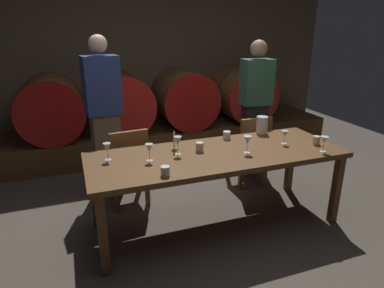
{
  "coord_description": "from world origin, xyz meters",
  "views": [
    {
      "loc": [
        -1.17,
        -2.81,
        1.89
      ],
      "look_at": [
        -0.14,
        0.02,
        0.82
      ],
      "focal_mm": 31.47,
      "sensor_mm": 36.0,
      "label": 1
    }
  ],
  "objects_px": {
    "dining_table": "(217,159)",
    "wine_glass_right": "(285,135)",
    "wine_barrel_center_left": "(121,103)",
    "wine_glass_center_left": "(178,142)",
    "wine_barrel_center_right": "(183,98)",
    "cup_center_left": "(200,147)",
    "wine_barrel_far_right": "(241,94)",
    "cup_far_left": "(165,171)",
    "wine_barrel_far_left": "(51,108)",
    "guest_left": "(104,116)",
    "wine_glass_left": "(149,149)",
    "cup_far_right": "(316,140)",
    "guest_right": "(255,107)",
    "cup_center_right": "(227,135)",
    "wine_glass_far_right": "(324,141)",
    "chair_right": "(250,147)",
    "pitcher": "(262,125)",
    "wine_glass_center_right": "(247,141)",
    "chair_left": "(128,164)",
    "candle_center": "(174,145)",
    "wine_glass_far_left": "(107,148)"
  },
  "relations": [
    {
      "from": "wine_glass_center_right",
      "to": "wine_barrel_center_left",
      "type": "bearing_deg",
      "value": 109.37
    },
    {
      "from": "dining_table",
      "to": "wine_barrel_center_right",
      "type": "bearing_deg",
      "value": 79.4
    },
    {
      "from": "chair_right",
      "to": "cup_far_left",
      "type": "xyz_separation_m",
      "value": [
        -1.35,
        -1.0,
        0.31
      ]
    },
    {
      "from": "wine_barrel_center_left",
      "to": "cup_far_left",
      "type": "distance_m",
      "value": 2.53
    },
    {
      "from": "wine_glass_center_right",
      "to": "wine_glass_far_right",
      "type": "bearing_deg",
      "value": -17.62
    },
    {
      "from": "wine_glass_center_left",
      "to": "cup_center_right",
      "type": "bearing_deg",
      "value": 22.34
    },
    {
      "from": "guest_right",
      "to": "cup_center_right",
      "type": "bearing_deg",
      "value": 46.53
    },
    {
      "from": "wine_glass_left",
      "to": "wine_glass_center_left",
      "type": "xyz_separation_m",
      "value": [
        0.28,
        0.06,
        0.01
      ]
    },
    {
      "from": "wine_barrel_far_left",
      "to": "wine_glass_right",
      "type": "relative_size",
      "value": 6.63
    },
    {
      "from": "wine_glass_far_left",
      "to": "wine_glass_left",
      "type": "height_order",
      "value": "wine_glass_far_left"
    },
    {
      "from": "chair_left",
      "to": "wine_glass_far_right",
      "type": "relative_size",
      "value": 5.87
    },
    {
      "from": "wine_barrel_center_left",
      "to": "wine_glass_center_right",
      "type": "xyz_separation_m",
      "value": [
        0.81,
        -2.31,
        0.06
      ]
    },
    {
      "from": "wine_glass_left",
      "to": "wine_glass_right",
      "type": "distance_m",
      "value": 1.37
    },
    {
      "from": "wine_barrel_center_right",
      "to": "cup_center_left",
      "type": "height_order",
      "value": "wine_barrel_center_right"
    },
    {
      "from": "wine_glass_far_right",
      "to": "pitcher",
      "type": "bearing_deg",
      "value": 108.78
    },
    {
      "from": "wine_barrel_center_left",
      "to": "wine_glass_center_right",
      "type": "bearing_deg",
      "value": -70.63
    },
    {
      "from": "dining_table",
      "to": "wine_glass_center_left",
      "type": "bearing_deg",
      "value": 167.25
    },
    {
      "from": "wine_glass_center_left",
      "to": "chair_left",
      "type": "bearing_deg",
      "value": 122.4
    },
    {
      "from": "pitcher",
      "to": "wine_glass_center_right",
      "type": "bearing_deg",
      "value": -132.79
    },
    {
      "from": "wine_glass_left",
      "to": "cup_far_right",
      "type": "distance_m",
      "value": 1.67
    },
    {
      "from": "wine_barrel_center_left",
      "to": "wine_glass_center_left",
      "type": "distance_m",
      "value": 2.14
    },
    {
      "from": "cup_far_right",
      "to": "chair_left",
      "type": "bearing_deg",
      "value": 155.56
    },
    {
      "from": "cup_center_right",
      "to": "wine_barrel_center_right",
      "type": "bearing_deg",
      "value": 85.24
    },
    {
      "from": "cup_center_left",
      "to": "wine_barrel_far_right",
      "type": "bearing_deg",
      "value": 53.55
    },
    {
      "from": "wine_glass_right",
      "to": "pitcher",
      "type": "bearing_deg",
      "value": 93.47
    },
    {
      "from": "wine_barrel_far_left",
      "to": "guest_left",
      "type": "distance_m",
      "value": 1.26
    },
    {
      "from": "wine_glass_right",
      "to": "cup_far_right",
      "type": "bearing_deg",
      "value": -22.54
    },
    {
      "from": "candle_center",
      "to": "wine_glass_center_right",
      "type": "distance_m",
      "value": 0.69
    },
    {
      "from": "pitcher",
      "to": "wine_glass_center_left",
      "type": "height_order",
      "value": "pitcher"
    },
    {
      "from": "wine_glass_far_right",
      "to": "wine_glass_center_left",
      "type": "bearing_deg",
      "value": 162.94
    },
    {
      "from": "dining_table",
      "to": "chair_right",
      "type": "relative_size",
      "value": 2.73
    },
    {
      "from": "wine_barrel_far_left",
      "to": "cup_far_left",
      "type": "xyz_separation_m",
      "value": [
        0.9,
        -2.53,
        -0.02
      ]
    },
    {
      "from": "dining_table",
      "to": "wine_glass_right",
      "type": "distance_m",
      "value": 0.75
    },
    {
      "from": "chair_left",
      "to": "pitcher",
      "type": "xyz_separation_m",
      "value": [
        1.44,
        -0.29,
        0.36
      ]
    },
    {
      "from": "wine_barrel_far_right",
      "to": "cup_far_right",
      "type": "bearing_deg",
      "value": -99.68
    },
    {
      "from": "pitcher",
      "to": "wine_glass_far_right",
      "type": "relative_size",
      "value": 1.25
    },
    {
      "from": "guest_left",
      "to": "pitcher",
      "type": "relative_size",
      "value": 9.59
    },
    {
      "from": "pitcher",
      "to": "cup_center_left",
      "type": "distance_m",
      "value": 0.9
    },
    {
      "from": "guest_right",
      "to": "pitcher",
      "type": "height_order",
      "value": "guest_right"
    },
    {
      "from": "guest_right",
      "to": "wine_glass_center_right",
      "type": "height_order",
      "value": "guest_right"
    },
    {
      "from": "dining_table",
      "to": "cup_far_left",
      "type": "xyz_separation_m",
      "value": [
        -0.6,
        -0.32,
        0.11
      ]
    },
    {
      "from": "wine_barrel_center_right",
      "to": "wine_glass_center_left",
      "type": "xyz_separation_m",
      "value": [
        -0.78,
        -2.13,
        0.07
      ]
    },
    {
      "from": "wine_barrel_center_left",
      "to": "cup_center_right",
      "type": "xyz_separation_m",
      "value": [
        0.81,
        -1.87,
        -0.02
      ]
    },
    {
      "from": "chair_right",
      "to": "cup_far_right",
      "type": "relative_size",
      "value": 10.29
    },
    {
      "from": "guest_left",
      "to": "wine_glass_far_right",
      "type": "bearing_deg",
      "value": 134.48
    },
    {
      "from": "wine_barrel_center_right",
      "to": "pitcher",
      "type": "xyz_separation_m",
      "value": [
        0.29,
        -1.83,
        0.04
      ]
    },
    {
      "from": "wine_barrel_center_right",
      "to": "wine_barrel_far_right",
      "type": "height_order",
      "value": "same"
    },
    {
      "from": "chair_left",
      "to": "cup_center_left",
      "type": "relative_size",
      "value": 10.16
    },
    {
      "from": "pitcher",
      "to": "cup_far_left",
      "type": "xyz_separation_m",
      "value": [
        -1.3,
        -0.71,
        -0.05
      ]
    },
    {
      "from": "wine_barrel_center_right",
      "to": "pitcher",
      "type": "height_order",
      "value": "wine_barrel_center_right"
    }
  ]
}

